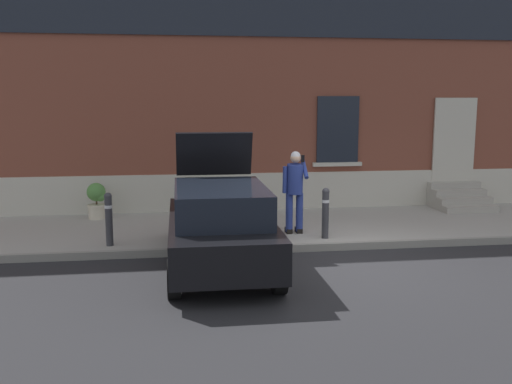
# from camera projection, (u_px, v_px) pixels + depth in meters

# --- Properties ---
(ground_plane) EXTENTS (80.00, 80.00, 0.00)m
(ground_plane) POSITION_uv_depth(u_px,v_px,m) (338.00, 264.00, 10.22)
(ground_plane) COLOR #232326
(sidewalk) EXTENTS (24.00, 3.60, 0.15)m
(sidewalk) POSITION_uv_depth(u_px,v_px,m) (304.00, 226.00, 12.94)
(sidewalk) COLOR #99968E
(sidewalk) RESTS_ON ground
(curb_edge) EXTENTS (24.00, 0.12, 0.15)m
(curb_edge) POSITION_uv_depth(u_px,v_px,m) (324.00, 247.00, 11.13)
(curb_edge) COLOR gray
(curb_edge) RESTS_ON ground
(building_facade) EXTENTS (24.00, 1.52, 7.50)m
(building_facade) POSITION_uv_depth(u_px,v_px,m) (285.00, 70.00, 14.79)
(building_facade) COLOR brown
(building_facade) RESTS_ON ground
(entrance_stoop) EXTENTS (1.41, 1.28, 0.64)m
(entrance_stoop) POSITION_uv_depth(u_px,v_px,m) (459.00, 198.00, 14.79)
(entrance_stoop) COLOR #9E998E
(entrance_stoop) RESTS_ON sidewalk
(hatchback_car_black) EXTENTS (1.80, 4.07, 2.34)m
(hatchback_car_black) POSITION_uv_depth(u_px,v_px,m) (220.00, 225.00, 9.78)
(hatchback_car_black) COLOR black
(hatchback_car_black) RESTS_ON ground
(bollard_near_person) EXTENTS (0.15, 0.15, 1.04)m
(bollard_near_person) POSITION_uv_depth(u_px,v_px,m) (325.00, 211.00, 11.44)
(bollard_near_person) COLOR #333338
(bollard_near_person) RESTS_ON sidewalk
(bollard_far_left) EXTENTS (0.15, 0.15, 1.04)m
(bollard_far_left) POSITION_uv_depth(u_px,v_px,m) (109.00, 217.00, 10.85)
(bollard_far_left) COLOR #333338
(bollard_far_left) RESTS_ON sidewalk
(person_on_phone) EXTENTS (0.51, 0.46, 1.75)m
(person_on_phone) POSITION_uv_depth(u_px,v_px,m) (295.00, 187.00, 11.78)
(person_on_phone) COLOR navy
(person_on_phone) RESTS_ON sidewalk
(planter_cream) EXTENTS (0.44, 0.44, 0.86)m
(planter_cream) POSITION_uv_depth(u_px,v_px,m) (97.00, 200.00, 13.37)
(planter_cream) COLOR beige
(planter_cream) RESTS_ON sidewalk
(planter_charcoal) EXTENTS (0.44, 0.44, 0.86)m
(planter_charcoal) POSITION_uv_depth(u_px,v_px,m) (209.00, 196.00, 13.83)
(planter_charcoal) COLOR #2D2D30
(planter_charcoal) RESTS_ON sidewalk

